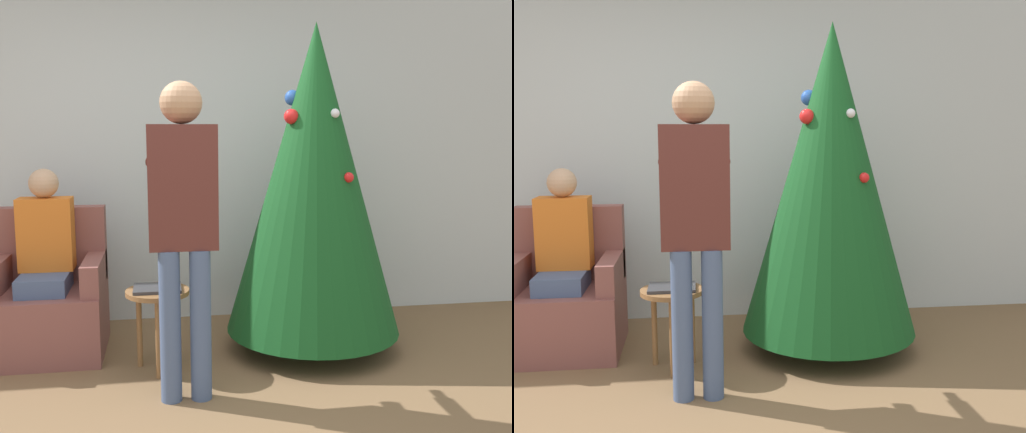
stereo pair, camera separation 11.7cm
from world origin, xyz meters
The scene contains 7 objects.
wall_back centered at (0.00, 2.23, 1.35)m, with size 8.00×0.06×2.70m.
christmas_tree centered at (0.98, 1.37, 1.19)m, with size 1.21×1.21×2.24m.
armchair centered at (-0.85, 1.59, 0.34)m, with size 0.76×0.71×0.99m.
person_seated centered at (-0.85, 1.56, 0.70)m, with size 0.36×0.46×1.27m.
person_standing centered at (0.06, 0.74, 1.08)m, with size 0.40×0.57×1.80m.
side_stool centered at (-0.10, 1.14, 0.44)m, with size 0.40×0.40×0.53m.
laptop centered at (-0.10, 1.14, 0.54)m, with size 0.30×0.24×0.02m.
Camera 1 is at (-0.06, -2.59, 1.55)m, focal length 42.00 mm.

